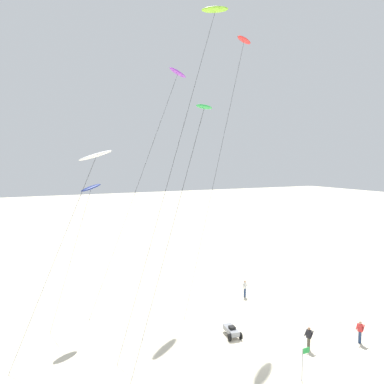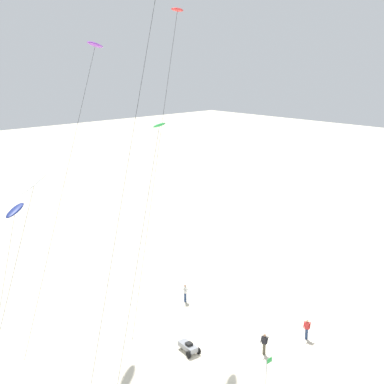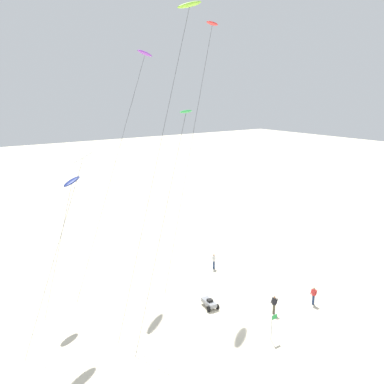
% 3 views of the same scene
% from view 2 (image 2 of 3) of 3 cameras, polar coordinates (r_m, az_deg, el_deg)
% --- Properties ---
extents(ground_plane, '(260.00, 260.00, 0.00)m').
position_cam_2_polar(ground_plane, '(40.04, 2.98, -17.99)').
color(ground_plane, beige).
extents(kite_green, '(7.35, 3.38, 17.49)m').
position_cam_2_polar(kite_green, '(33.59, -3.74, 6.45)').
color(kite_green, green).
rests_on(kite_green, ground).
extents(kite_red, '(9.42, 4.59, 25.47)m').
position_cam_2_polar(kite_red, '(44.40, -1.67, 19.01)').
color(kite_red, red).
rests_on(kite_red, ground).
extents(kite_navy, '(4.78, 2.48, 11.64)m').
position_cam_2_polar(kite_navy, '(38.03, -18.87, -2.07)').
color(kite_navy, navy).
rests_on(kite_navy, ground).
extents(kite_purple, '(11.56, 5.49, 22.89)m').
position_cam_2_polar(kite_purple, '(44.41, -10.65, 15.31)').
color(kite_purple, purple).
rests_on(kite_purple, ground).
extents(kite_white, '(7.83, 3.86, 14.53)m').
position_cam_2_polar(kite_white, '(34.08, -16.95, 0.84)').
color(kite_white, white).
rests_on(kite_white, ground).
extents(kite_flyer_nearest, '(0.69, 0.70, 1.67)m').
position_cam_2_polar(kite_flyer_nearest, '(40.60, 7.93, -16.14)').
color(kite_flyer_nearest, '#4C4738').
rests_on(kite_flyer_nearest, ground).
extents(kite_flyer_middle, '(0.71, 0.70, 1.67)m').
position_cam_2_polar(kite_flyer_middle, '(47.83, -0.75, -10.98)').
color(kite_flyer_middle, navy).
rests_on(kite_flyer_middle, ground).
extents(kite_flyer_furthest, '(0.68, 0.70, 1.67)m').
position_cam_2_polar(kite_flyer_furthest, '(43.07, 12.48, -14.44)').
color(kite_flyer_furthest, navy).
rests_on(kite_flyer_furthest, ground).
extents(beach_buggy, '(1.09, 2.11, 0.82)m').
position_cam_2_polar(beach_buggy, '(40.76, -0.42, -16.62)').
color(beach_buggy, gray).
rests_on(beach_buggy, ground).
extents(marker_flag, '(0.57, 0.05, 2.10)m').
position_cam_2_polar(marker_flag, '(36.99, 8.32, -18.42)').
color(marker_flag, gray).
rests_on(marker_flag, ground).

